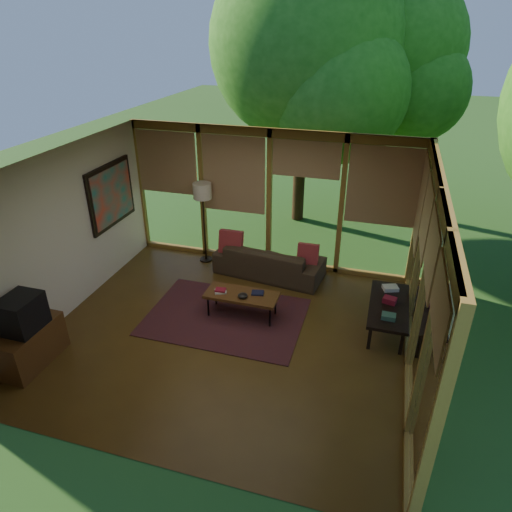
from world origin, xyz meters
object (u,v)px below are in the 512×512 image
(floor_lamp, at_px, (203,196))
(coffee_table, at_px, (242,296))
(media_cabinet, at_px, (30,345))
(sofa, at_px, (269,261))
(side_console, at_px, (389,307))
(television, at_px, (22,313))

(floor_lamp, bearing_deg, coffee_table, -51.57)
(media_cabinet, xyz_separation_m, coffee_table, (2.54, 1.97, 0.09))
(sofa, relative_size, media_cabinet, 2.06)
(media_cabinet, distance_m, coffee_table, 3.21)
(sofa, height_order, coffee_table, sofa)
(sofa, relative_size, side_console, 1.47)
(side_console, bearing_deg, media_cabinet, -154.84)
(sofa, xyz_separation_m, floor_lamp, (-1.40, 0.21, 1.10))
(sofa, distance_m, media_cabinet, 4.31)
(coffee_table, bearing_deg, side_console, 7.86)
(media_cabinet, relative_size, floor_lamp, 0.61)
(sofa, distance_m, side_console, 2.53)
(media_cabinet, distance_m, television, 0.55)
(floor_lamp, xyz_separation_m, coffee_table, (1.32, -1.67, -1.01))
(television, xyz_separation_m, coffee_table, (2.52, 1.97, -0.46))
(floor_lamp, height_order, side_console, floor_lamp)
(sofa, bearing_deg, side_console, 160.19)
(media_cabinet, xyz_separation_m, side_console, (4.87, 2.29, 0.11))
(coffee_table, distance_m, side_console, 2.35)
(television, distance_m, coffee_table, 3.23)
(sofa, bearing_deg, coffee_table, 94.07)
(coffee_table, bearing_deg, television, -142.05)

